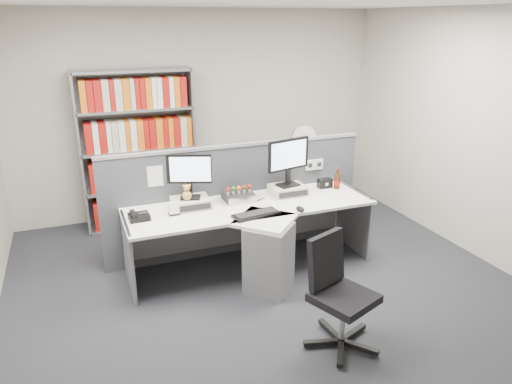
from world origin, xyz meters
name	(u,v)px	position (x,y,z in m)	size (l,w,h in m)	color
ground	(281,305)	(0.00, 0.00, 0.00)	(5.50, 5.50, 0.00)	#2C2E34
room_shell	(285,117)	(0.00, 0.00, 1.79)	(5.04, 5.54, 2.72)	#BDB7A8
partition	(237,198)	(0.00, 1.25, 0.65)	(3.00, 0.08, 1.27)	#42444B
desk	(258,236)	(0.00, 0.60, 0.46)	(2.60, 1.20, 0.72)	white
monitor_riser_left	(191,203)	(-0.59, 0.98, 0.77)	(0.38, 0.31, 0.10)	beige
monitor_riser_right	(288,190)	(0.51, 0.98, 0.77)	(0.38, 0.31, 0.10)	beige
monitor_left	(189,172)	(-0.59, 0.98, 1.10)	(0.44, 0.20, 0.46)	black
monitor_right	(288,158)	(0.51, 0.98, 1.13)	(0.51, 0.21, 0.53)	black
desktop_pc	(238,196)	(-0.07, 1.00, 0.76)	(0.31, 0.28, 0.08)	black
figurines	(239,189)	(-0.07, 0.98, 0.85)	(0.29, 0.05, 0.09)	beige
keyboard	(256,214)	(-0.05, 0.52, 0.74)	(0.49, 0.25, 0.03)	black
mouse	(300,209)	(0.41, 0.48, 0.74)	(0.07, 0.12, 0.04)	black
desk_phone	(139,216)	(-1.15, 0.84, 0.75)	(0.20, 0.19, 0.08)	black
desk_calendar	(174,210)	(-0.80, 0.84, 0.78)	(0.11, 0.08, 0.13)	black
plush_toy	(187,193)	(-0.64, 0.94, 0.89)	(0.10, 0.10, 0.17)	gold
speaker	(325,183)	(1.00, 1.03, 0.77)	(0.16, 0.09, 0.11)	black
cola_bottle	(337,181)	(1.11, 0.95, 0.81)	(0.07, 0.07, 0.24)	#3F190A
shelving_unit	(138,152)	(-0.90, 2.44, 0.98)	(1.41, 0.40, 2.00)	gray
filing_cabinet	(302,190)	(1.20, 1.99, 0.35)	(0.45, 0.61, 0.70)	gray
desk_fan	(304,141)	(1.20, 1.99, 1.04)	(0.31, 0.20, 0.54)	white
office_chair	(337,290)	(0.19, -0.66, 0.50)	(0.62, 0.60, 0.93)	silver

